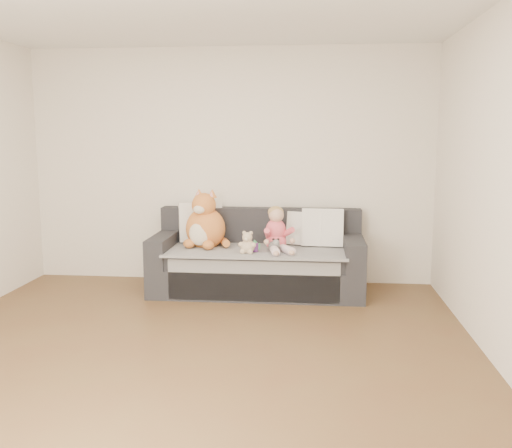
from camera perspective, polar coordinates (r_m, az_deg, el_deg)
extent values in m
plane|color=brown|center=(4.27, -7.50, -13.88)|extent=(5.00, 5.00, 0.00)
plane|color=silver|center=(6.41, -2.63, 5.79)|extent=(4.50, 0.00, 4.50)
cube|color=#232428|center=(6.07, 0.14, -5.39)|extent=(2.20, 0.90, 0.30)
cube|color=#232428|center=(5.99, 0.11, -3.37)|extent=(1.90, 0.80, 0.15)
cube|color=#232428|center=(6.31, 0.45, -0.19)|extent=(2.20, 0.20, 0.40)
cube|color=#232428|center=(6.17, -9.14, -2.39)|extent=(0.20, 0.90, 0.30)
cube|color=#232428|center=(5.99, 9.72, -2.76)|extent=(0.20, 0.90, 0.30)
cube|color=#969699|center=(5.95, 0.10, -2.59)|extent=(1.85, 0.88, 0.02)
cube|color=#969699|center=(5.62, -0.29, -5.75)|extent=(1.70, 0.02, 0.41)
cube|color=white|center=(6.34, -5.56, 0.18)|extent=(0.52, 0.34, 0.45)
cube|color=white|center=(6.14, 4.94, -0.47)|extent=(0.42, 0.28, 0.37)
cube|color=white|center=(6.10, 6.68, -0.35)|extent=(0.45, 0.22, 0.41)
ellipsoid|color=#E55173|center=(5.88, 2.01, -1.79)|extent=(0.22, 0.18, 0.18)
ellipsoid|color=#E55173|center=(5.87, 1.99, -0.58)|extent=(0.21, 0.18, 0.23)
ellipsoid|color=#DBAA8C|center=(5.83, 2.04, 0.91)|extent=(0.16, 0.16, 0.16)
ellipsoid|color=tan|center=(5.84, 1.99, 1.19)|extent=(0.16, 0.16, 0.13)
cylinder|color=#E55173|center=(5.78, 1.17, -0.93)|extent=(0.06, 0.21, 0.14)
cylinder|color=#E55173|center=(5.83, 3.15, -0.86)|extent=(0.17, 0.21, 0.14)
ellipsoid|color=#DBAA8C|center=(5.70, 1.05, -1.80)|extent=(0.05, 0.05, 0.05)
ellipsoid|color=#DBAA8C|center=(5.77, 3.66, -1.69)|extent=(0.05, 0.05, 0.05)
cylinder|color=#E5B2C6|center=(5.70, 1.86, -2.62)|extent=(0.13, 0.28, 0.09)
cylinder|color=#E5B2C6|center=(5.73, 3.07, -2.56)|extent=(0.19, 0.28, 0.09)
ellipsoid|color=#DBAA8C|center=(5.56, 2.04, -2.95)|extent=(0.06, 0.09, 0.05)
ellipsoid|color=#DBAA8C|center=(5.60, 3.59, -2.88)|extent=(0.06, 0.09, 0.05)
ellipsoid|color=orange|center=(6.07, -5.06, -0.46)|extent=(0.42, 0.36, 0.44)
ellipsoid|color=beige|center=(5.95, -5.68, -0.99)|extent=(0.22, 0.10, 0.24)
ellipsoid|color=orange|center=(6.01, -5.24, 1.90)|extent=(0.26, 0.26, 0.26)
ellipsoid|color=beige|center=(5.91, -5.71, 1.45)|extent=(0.12, 0.08, 0.09)
cone|color=orange|center=(6.07, -5.73, 3.12)|extent=(0.12, 0.12, 0.09)
cone|color=pink|center=(6.05, -5.80, 3.05)|extent=(0.08, 0.08, 0.06)
cone|color=orange|center=(6.00, -4.40, 3.07)|extent=(0.12, 0.12, 0.09)
cone|color=pink|center=(5.98, -4.47, 3.01)|extent=(0.08, 0.08, 0.06)
ellipsoid|color=orange|center=(6.00, -6.70, -1.95)|extent=(0.12, 0.15, 0.10)
ellipsoid|color=orange|center=(5.90, -4.79, -2.10)|extent=(0.12, 0.15, 0.10)
cylinder|color=orange|center=(6.06, -3.12, -1.84)|extent=(0.15, 0.29, 0.10)
ellipsoid|color=beige|center=(5.72, -0.85, -2.27)|extent=(0.14, 0.12, 0.14)
ellipsoid|color=beige|center=(5.69, -0.87, -1.34)|extent=(0.10, 0.10, 0.10)
ellipsoid|color=beige|center=(5.70, -1.19, -0.88)|extent=(0.04, 0.04, 0.04)
ellipsoid|color=beige|center=(5.68, -0.51, -0.91)|extent=(0.04, 0.04, 0.04)
ellipsoid|color=beige|center=(5.66, -0.98, -1.52)|extent=(0.04, 0.04, 0.04)
ellipsoid|color=beige|center=(5.72, -1.53, -2.06)|extent=(0.05, 0.05, 0.05)
ellipsoid|color=beige|center=(5.68, -0.26, -2.12)|extent=(0.05, 0.05, 0.05)
ellipsoid|color=beige|center=(5.70, -1.35, -2.76)|extent=(0.06, 0.06, 0.06)
ellipsoid|color=beige|center=(5.67, -0.59, -2.81)|extent=(0.06, 0.06, 0.06)
ellipsoid|color=white|center=(5.80, 1.84, -2.25)|extent=(0.12, 0.15, 0.11)
ellipsoid|color=white|center=(5.72, 2.02, -1.91)|extent=(0.07, 0.07, 0.07)
ellipsoid|color=black|center=(5.72, 1.75, -1.56)|extent=(0.03, 0.03, 0.03)
ellipsoid|color=black|center=(5.73, 2.23, -1.54)|extent=(0.03, 0.03, 0.03)
cylinder|color=#6E3188|center=(5.78, -0.12, -2.32)|extent=(0.07, 0.07, 0.09)
cone|color=#3C9D5C|center=(5.77, -0.12, -1.75)|extent=(0.07, 0.07, 0.04)
cylinder|color=#3C9D5C|center=(5.79, -0.59, -2.25)|extent=(0.02, 0.02, 0.06)
cylinder|color=#3C9D5C|center=(5.78, 0.35, -2.28)|extent=(0.02, 0.02, 0.06)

